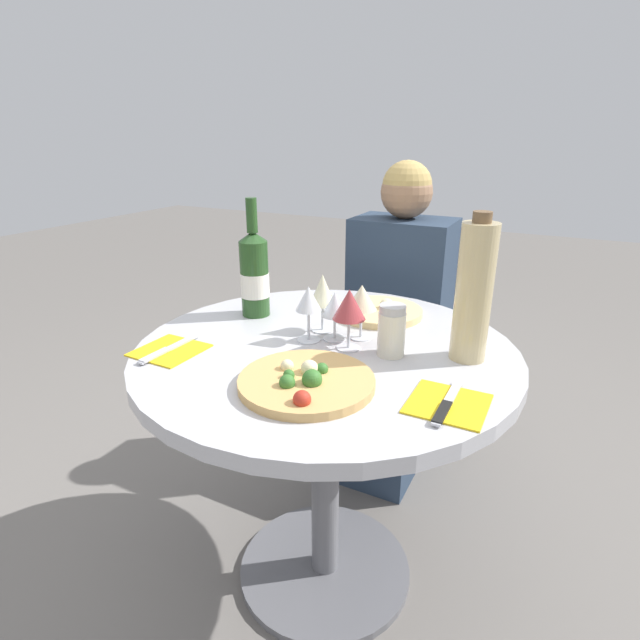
{
  "coord_description": "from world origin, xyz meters",
  "views": [
    {
      "loc": [
        0.51,
        -1.03,
        1.25
      ],
      "look_at": [
        0.02,
        -0.08,
        0.85
      ],
      "focal_mm": 28.0,
      "sensor_mm": 36.0,
      "label": 1
    }
  ],
  "objects": [
    {
      "name": "dining_table",
      "position": [
        0.0,
        0.0,
        0.59
      ],
      "size": [
        0.95,
        0.95,
        0.75
      ],
      "color": "slate",
      "rests_on": "ground_plane"
    },
    {
      "name": "wine_glass_back_right",
      "position": [
        0.06,
        0.09,
        0.85
      ],
      "size": [
        0.08,
        0.08,
        0.14
      ],
      "color": "silver",
      "rests_on": "dining_table"
    },
    {
      "name": "ground_plane",
      "position": [
        0.0,
        0.0,
        0.0
      ],
      "size": [
        12.0,
        12.0,
        0.0
      ],
      "primitive_type": "plane",
      "color": "slate",
      "rests_on": "ground"
    },
    {
      "name": "tall_carafe",
      "position": [
        0.33,
        0.09,
        0.91
      ],
      "size": [
        0.08,
        0.08,
        0.34
      ],
      "color": "tan",
      "rests_on": "dining_table"
    },
    {
      "name": "place_setting_left",
      "position": [
        -0.33,
        -0.21,
        0.75
      ],
      "size": [
        0.15,
        0.19,
        0.01
      ],
      "color": "gold",
      "rests_on": "dining_table"
    },
    {
      "name": "chair_behind_diner",
      "position": [
        -0.04,
        0.8,
        0.43
      ],
      "size": [
        0.42,
        0.42,
        0.9
      ],
      "rotation": [
        0.0,
        0.0,
        3.14
      ],
      "color": "slate",
      "rests_on": "ground_plane"
    },
    {
      "name": "wine_glass_back_left",
      "position": [
        -0.05,
        0.09,
        0.86
      ],
      "size": [
        0.07,
        0.07,
        0.16
      ],
      "color": "silver",
      "rests_on": "dining_table"
    },
    {
      "name": "wine_glass_center",
      "position": [
        0.0,
        0.05,
        0.84
      ],
      "size": [
        0.07,
        0.07,
        0.13
      ],
      "color": "silver",
      "rests_on": "dining_table"
    },
    {
      "name": "sugar_shaker",
      "position": [
        0.16,
        0.02,
        0.81
      ],
      "size": [
        0.07,
        0.07,
        0.13
      ],
      "color": "silver",
      "rests_on": "dining_table"
    },
    {
      "name": "pizza_large",
      "position": [
        0.06,
        -0.21,
        0.76
      ],
      "size": [
        0.29,
        0.29,
        0.05
      ],
      "color": "tan",
      "rests_on": "dining_table"
    },
    {
      "name": "wine_glass_front_left",
      "position": [
        -0.05,
        0.01,
        0.85
      ],
      "size": [
        0.07,
        0.07,
        0.15
      ],
      "color": "silver",
      "rests_on": "dining_table"
    },
    {
      "name": "wine_bottle",
      "position": [
        -0.29,
        0.11,
        0.87
      ],
      "size": [
        0.08,
        0.08,
        0.34
      ],
      "color": "#23471E",
      "rests_on": "dining_table"
    },
    {
      "name": "seated_diner",
      "position": [
        -0.04,
        0.65,
        0.52
      ],
      "size": [
        0.36,
        0.47,
        1.16
      ],
      "rotation": [
        0.0,
        0.0,
        3.14
      ],
      "color": "#28384C",
      "rests_on": "ground_plane"
    },
    {
      "name": "pizza_small_far",
      "position": [
        0.04,
        0.27,
        0.76
      ],
      "size": [
        0.25,
        0.25,
        0.05
      ],
      "color": "#E5C17F",
      "rests_on": "dining_table"
    },
    {
      "name": "wine_glass_front_right",
      "position": [
        0.06,
        0.01,
        0.86
      ],
      "size": [
        0.08,
        0.08,
        0.15
      ],
      "color": "silver",
      "rests_on": "dining_table"
    },
    {
      "name": "place_setting_right",
      "position": [
        0.34,
        -0.15,
        0.75
      ],
      "size": [
        0.15,
        0.19,
        0.01
      ],
      "color": "gold",
      "rests_on": "dining_table"
    }
  ]
}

